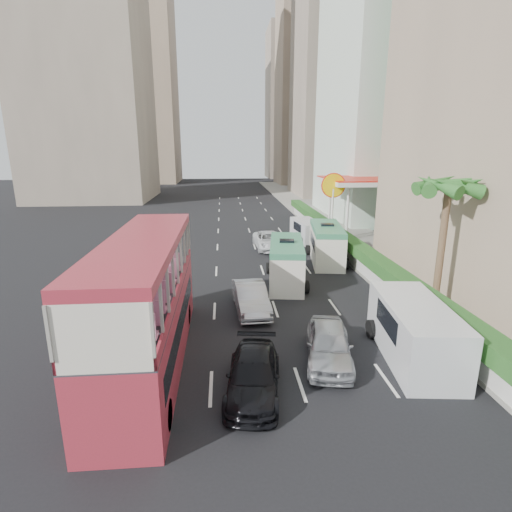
{
  "coord_description": "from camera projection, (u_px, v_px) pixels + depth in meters",
  "views": [
    {
      "loc": [
        -3.02,
        -14.5,
        8.22
      ],
      "look_at": [
        -1.5,
        4.0,
        3.2
      ],
      "focal_mm": 28.0,
      "sensor_mm": 36.0,
      "label": 1
    }
  ],
  "objects": [
    {
      "name": "tower_far_b",
      "position": [
        292.0,
        105.0,
        112.53
      ],
      "size": [
        14.0,
        14.0,
        40.0
      ],
      "primitive_type": "cube",
      "color": "#A0907E",
      "rests_on": "ground"
    },
    {
      "name": "palm_tree",
      "position": [
        441.0,
        249.0,
        19.92
      ],
      "size": [
        0.36,
        0.36,
        6.4
      ],
      "primitive_type": "cylinder",
      "color": "brown",
      "rests_on": "sidewalk"
    },
    {
      "name": "panel_van_far",
      "position": [
        307.0,
        231.0,
        36.55
      ],
      "size": [
        2.43,
        4.87,
        1.87
      ],
      "primitive_type": "cube",
      "rotation": [
        0.0,
        0.0,
        0.12
      ],
      "color": "silver",
      "rests_on": "ground"
    },
    {
      "name": "tower_left_a",
      "position": [
        81.0,
        27.0,
        60.57
      ],
      "size": [
        18.0,
        18.0,
        52.0
      ],
      "primitive_type": "cube",
      "color": "#A0907E",
      "rests_on": "ground"
    },
    {
      "name": "panel_van_near",
      "position": [
        414.0,
        331.0,
        15.98
      ],
      "size": [
        2.9,
        5.91,
        2.28
      ],
      "primitive_type": "cube",
      "rotation": [
        0.0,
        0.0,
        -0.11
      ],
      "color": "silver",
      "rests_on": "ground"
    },
    {
      "name": "car_silver_lane_b",
      "position": [
        328.0,
        361.0,
        15.95
      ],
      "size": [
        2.55,
        4.59,
        1.48
      ],
      "primitive_type": "imported",
      "rotation": [
        0.0,
        0.0,
        -0.2
      ],
      "color": "silver",
      "rests_on": "ground"
    },
    {
      "name": "tower_left_b",
      "position": [
        141.0,
        84.0,
        95.18
      ],
      "size": [
        16.0,
        16.0,
        46.0
      ],
      "primitive_type": "cube",
      "color": "tan",
      "rests_on": "ground"
    },
    {
      "name": "shell_station",
      "position": [
        358.0,
        207.0,
        38.54
      ],
      "size": [
        6.5,
        8.0,
        5.5
      ],
      "primitive_type": "cube",
      "color": "silver",
      "rests_on": "ground"
    },
    {
      "name": "tower_mid",
      "position": [
        345.0,
        45.0,
        67.05
      ],
      "size": [
        16.0,
        16.0,
        50.0
      ],
      "primitive_type": "cube",
      "color": "#A0907E",
      "rests_on": "ground"
    },
    {
      "name": "minibus_far",
      "position": [
        326.0,
        244.0,
        29.64
      ],
      "size": [
        2.91,
        6.39,
        2.73
      ],
      "primitive_type": "cube",
      "rotation": [
        0.0,
        0.0,
        -0.14
      ],
      "color": "silver",
      "rests_on": "ground"
    },
    {
      "name": "sidewalk",
      "position": [
        341.0,
        230.0,
        41.08
      ],
      "size": [
        6.0,
        120.0,
        0.18
      ],
      "primitive_type": "cube",
      "color": "#99968C",
      "rests_on": "ground"
    },
    {
      "name": "hedge",
      "position": [
        347.0,
        241.0,
        29.9
      ],
      "size": [
        1.1,
        44.0,
        0.7
      ],
      "primitive_type": "cube",
      "color": "#2D6626",
      "rests_on": "kerb_wall"
    },
    {
      "name": "tower_far_a",
      "position": [
        309.0,
        86.0,
        90.84
      ],
      "size": [
        14.0,
        14.0,
        44.0
      ],
      "primitive_type": "cube",
      "color": "tan",
      "rests_on": "ground"
    },
    {
      "name": "car_black",
      "position": [
        253.0,
        391.0,
        13.95
      ],
      "size": [
        2.37,
        4.62,
        1.28
      ],
      "primitive_type": "imported",
      "rotation": [
        0.0,
        0.0,
        -0.13
      ],
      "color": "black",
      "rests_on": "ground"
    },
    {
      "name": "car_silver_lane_a",
      "position": [
        251.0,
        311.0,
        20.88
      ],
      "size": [
        1.88,
        4.55,
        1.46
      ],
      "primitive_type": "imported",
      "rotation": [
        0.0,
        0.0,
        0.08
      ],
      "color": "silver",
      "rests_on": "ground"
    },
    {
      "name": "ground_plane",
      "position": [
        300.0,
        356.0,
        16.34
      ],
      "size": [
        200.0,
        200.0,
        0.0
      ],
      "primitive_type": "plane",
      "color": "black",
      "rests_on": "ground"
    },
    {
      "name": "minibus_near",
      "position": [
        286.0,
        262.0,
        24.95
      ],
      "size": [
        2.78,
        6.16,
        2.64
      ],
      "primitive_type": "cube",
      "rotation": [
        0.0,
        0.0,
        -0.14
      ],
      "color": "silver",
      "rests_on": "ground"
    },
    {
      "name": "double_decker_bus",
      "position": [
        147.0,
        303.0,
        15.2
      ],
      "size": [
        2.5,
        11.0,
        5.06
      ],
      "primitive_type": "cube",
      "color": "#A72938",
      "rests_on": "ground"
    },
    {
      "name": "van_asset",
      "position": [
        269.0,
        249.0,
        33.86
      ],
      "size": [
        2.62,
        5.13,
        1.39
      ],
      "primitive_type": "imported",
      "rotation": [
        0.0,
        0.0,
        0.06
      ],
      "color": "silver",
      "rests_on": "ground"
    },
    {
      "name": "kerb_wall",
      "position": [
        347.0,
        252.0,
        30.12
      ],
      "size": [
        0.3,
        44.0,
        1.0
      ],
      "primitive_type": "cube",
      "color": "silver",
      "rests_on": "sidewalk"
    }
  ]
}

